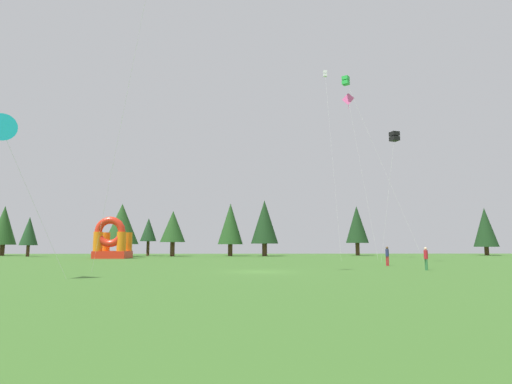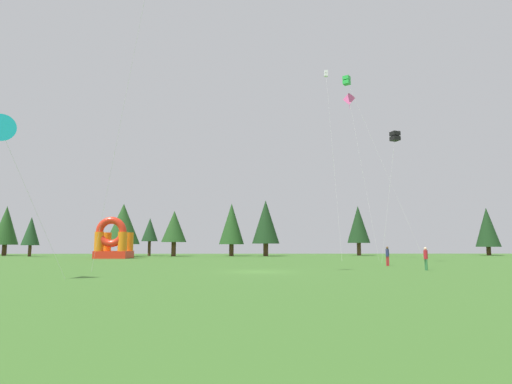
{
  "view_description": "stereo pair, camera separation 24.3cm",
  "coord_description": "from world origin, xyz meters",
  "px_view_note": "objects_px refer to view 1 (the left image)",
  "views": [
    {
      "loc": [
        -1.11,
        -30.91,
        1.96
      ],
      "look_at": [
        0.0,
        9.07,
        6.93
      ],
      "focal_mm": 29.67,
      "sensor_mm": 36.0,
      "label": 1
    },
    {
      "loc": [
        -0.87,
        -30.91,
        1.96
      ],
      "look_at": [
        0.0,
        9.07,
        6.93
      ],
      "focal_mm": 29.67,
      "sensor_mm": 36.0,
      "label": 2
    }
  ],
  "objects_px": {
    "person_far_side": "(426,256)",
    "person_left_edge": "(387,254)",
    "kite_white_box": "(325,75)",
    "inflatable_blue_arch": "(112,243)",
    "kite_black_box": "(394,137)",
    "kite_green_box": "(346,81)",
    "kite_cyan_delta": "(2,131)",
    "kite_pink_diamond": "(349,101)"
  },
  "relations": [
    {
      "from": "kite_green_box",
      "to": "inflatable_blue_arch",
      "type": "bearing_deg",
      "value": 173.61
    },
    {
      "from": "kite_cyan_delta",
      "to": "kite_green_box",
      "type": "distance_m",
      "value": 47.0
    },
    {
      "from": "person_far_side",
      "to": "person_left_edge",
      "type": "bearing_deg",
      "value": -2.45
    },
    {
      "from": "kite_cyan_delta",
      "to": "person_left_edge",
      "type": "bearing_deg",
      "value": 30.43
    },
    {
      "from": "kite_black_box",
      "to": "person_far_side",
      "type": "xyz_separation_m",
      "value": [
        -2.78,
        -13.16,
        -12.85
      ]
    },
    {
      "from": "person_left_edge",
      "to": "inflatable_blue_arch",
      "type": "distance_m",
      "value": 38.79
    },
    {
      "from": "person_left_edge",
      "to": "kite_cyan_delta",
      "type": "bearing_deg",
      "value": -93.83
    },
    {
      "from": "kite_black_box",
      "to": "inflatable_blue_arch",
      "type": "height_order",
      "value": "kite_black_box"
    },
    {
      "from": "kite_black_box",
      "to": "person_left_edge",
      "type": "bearing_deg",
      "value": -118.28
    },
    {
      "from": "kite_pink_diamond",
      "to": "person_far_side",
      "type": "xyz_separation_m",
      "value": [
        -1.0,
        -25.81,
        -21.37
      ]
    },
    {
      "from": "kite_cyan_delta",
      "to": "inflatable_blue_arch",
      "type": "height_order",
      "value": "kite_cyan_delta"
    },
    {
      "from": "kite_cyan_delta",
      "to": "kite_black_box",
      "type": "bearing_deg",
      "value": 36.34
    },
    {
      "from": "kite_white_box",
      "to": "person_far_side",
      "type": "distance_m",
      "value": 37.27
    },
    {
      "from": "kite_black_box",
      "to": "inflatable_blue_arch",
      "type": "distance_m",
      "value": 40.43
    },
    {
      "from": "kite_green_box",
      "to": "inflatable_blue_arch",
      "type": "xyz_separation_m",
      "value": [
        -33.13,
        3.71,
        -22.91
      ]
    },
    {
      "from": "kite_black_box",
      "to": "kite_cyan_delta",
      "type": "bearing_deg",
      "value": -143.66
    },
    {
      "from": "kite_white_box",
      "to": "kite_black_box",
      "type": "relative_size",
      "value": 1.9
    },
    {
      "from": "kite_pink_diamond",
      "to": "kite_black_box",
      "type": "xyz_separation_m",
      "value": [
        1.78,
        -12.65,
        -8.52
      ]
    },
    {
      "from": "person_left_edge",
      "to": "kite_pink_diamond",
      "type": "bearing_deg",
      "value": 140.55
    },
    {
      "from": "kite_black_box",
      "to": "inflatable_blue_arch",
      "type": "xyz_separation_m",
      "value": [
        -35.46,
        15.44,
        -11.78
      ]
    },
    {
      "from": "kite_pink_diamond",
      "to": "kite_black_box",
      "type": "bearing_deg",
      "value": -81.99
    },
    {
      "from": "kite_white_box",
      "to": "inflatable_blue_arch",
      "type": "height_order",
      "value": "kite_white_box"
    },
    {
      "from": "person_far_side",
      "to": "inflatable_blue_arch",
      "type": "distance_m",
      "value": 43.45
    },
    {
      "from": "kite_green_box",
      "to": "kite_black_box",
      "type": "relative_size",
      "value": 1.78
    },
    {
      "from": "kite_white_box",
      "to": "kite_green_box",
      "type": "xyz_separation_m",
      "value": [
        2.52,
        -2.05,
        -1.69
      ]
    },
    {
      "from": "kite_cyan_delta",
      "to": "kite_pink_diamond",
      "type": "xyz_separation_m",
      "value": [
        28.39,
        34.84,
        14.18
      ]
    },
    {
      "from": "kite_cyan_delta",
      "to": "person_far_side",
      "type": "relative_size",
      "value": 5.17
    },
    {
      "from": "kite_white_box",
      "to": "inflatable_blue_arch",
      "type": "relative_size",
      "value": 4.7
    },
    {
      "from": "kite_pink_diamond",
      "to": "inflatable_blue_arch",
      "type": "xyz_separation_m",
      "value": [
        -33.68,
        2.8,
        -20.3
      ]
    },
    {
      "from": "kite_cyan_delta",
      "to": "person_far_side",
      "type": "distance_m",
      "value": 29.72
    },
    {
      "from": "kite_cyan_delta",
      "to": "inflatable_blue_arch",
      "type": "xyz_separation_m",
      "value": [
        -5.29,
        37.64,
        -6.12
      ]
    },
    {
      "from": "kite_white_box",
      "to": "inflatable_blue_arch",
      "type": "distance_m",
      "value": 39.3
    },
    {
      "from": "kite_white_box",
      "to": "kite_cyan_delta",
      "type": "bearing_deg",
      "value": -125.14
    },
    {
      "from": "kite_cyan_delta",
      "to": "kite_black_box",
      "type": "relative_size",
      "value": 0.63
    },
    {
      "from": "kite_green_box",
      "to": "person_far_side",
      "type": "relative_size",
      "value": 14.64
    },
    {
      "from": "kite_green_box",
      "to": "kite_black_box",
      "type": "height_order",
      "value": "kite_green_box"
    },
    {
      "from": "kite_green_box",
      "to": "kite_black_box",
      "type": "distance_m",
      "value": 16.34
    },
    {
      "from": "kite_black_box",
      "to": "inflatable_blue_arch",
      "type": "relative_size",
      "value": 2.47
    },
    {
      "from": "person_far_side",
      "to": "kite_black_box",
      "type": "bearing_deg",
      "value": -20.79
    },
    {
      "from": "kite_black_box",
      "to": "person_far_side",
      "type": "bearing_deg",
      "value": -101.92
    },
    {
      "from": "person_far_side",
      "to": "inflatable_blue_arch",
      "type": "relative_size",
      "value": 0.3
    },
    {
      "from": "kite_green_box",
      "to": "kite_pink_diamond",
      "type": "xyz_separation_m",
      "value": [
        0.55,
        0.91,
        -2.61
      ]
    }
  ]
}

